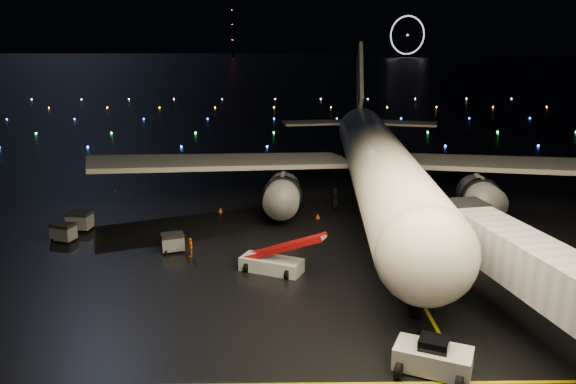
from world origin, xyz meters
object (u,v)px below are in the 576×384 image
(airliner, at_px, (376,126))
(baggage_cart_2, at_px, (63,232))
(baggage_cart_1, at_px, (83,219))
(pushback_tug, at_px, (433,355))
(belt_loader, at_px, (271,251))
(baggage_cart_0, at_px, (173,243))
(baggage_cart_3, at_px, (80,221))
(crew_c, at_px, (190,247))

(airliner, height_order, baggage_cart_2, airliner)
(baggage_cart_1, xyz_separation_m, baggage_cart_2, (-0.41, -4.23, 0.02))
(airliner, xyz_separation_m, pushback_tug, (-2.21, -34.08, -8.04))
(belt_loader, xyz_separation_m, baggage_cart_2, (-19.55, 7.50, -0.93))
(pushback_tug, bearing_deg, baggage_cart_2, 166.87)
(pushback_tug, height_order, baggage_cart_2, pushback_tug)
(baggage_cart_0, bearing_deg, baggage_cart_2, 146.25)
(belt_loader, relative_size, baggage_cart_3, 3.31)
(airliner, height_order, pushback_tug, airliner)
(baggage_cart_0, relative_size, baggage_cart_2, 0.97)
(baggage_cart_2, bearing_deg, belt_loader, -3.60)
(airliner, height_order, baggage_cart_0, airliner)
(belt_loader, distance_m, baggage_cart_3, 21.92)
(crew_c, height_order, baggage_cart_2, baggage_cart_2)
(belt_loader, xyz_separation_m, baggage_cart_0, (-8.85, 4.60, -0.95))
(baggage_cart_3, bearing_deg, baggage_cart_2, -90.31)
(pushback_tug, distance_m, baggage_cart_3, 37.96)
(belt_loader, height_order, baggage_cart_3, belt_loader)
(crew_c, height_order, baggage_cart_3, baggage_cart_3)
(airliner, relative_size, crew_c, 37.50)
(baggage_cart_1, height_order, baggage_cart_3, baggage_cart_3)
(baggage_cart_2, distance_m, baggage_cart_3, 3.21)
(baggage_cart_0, distance_m, baggage_cart_2, 11.09)
(baggage_cart_1, relative_size, baggage_cart_2, 0.98)
(airliner, distance_m, baggage_cart_1, 32.68)
(airliner, bearing_deg, baggage_cart_3, -160.15)
(crew_c, distance_m, baggage_cart_3, 14.07)
(baggage_cart_2, bearing_deg, crew_c, -0.70)
(baggage_cart_3, bearing_deg, baggage_cart_0, -23.36)
(airliner, bearing_deg, belt_loader, -116.79)
(baggage_cart_1, xyz_separation_m, baggage_cart_3, (0.01, -1.04, 0.10))
(belt_loader, relative_size, crew_c, 4.33)
(pushback_tug, xyz_separation_m, baggage_cart_3, (-28.42, 25.17, -0.06))
(baggage_cart_1, distance_m, baggage_cart_2, 4.25)
(crew_c, bearing_deg, pushback_tug, 33.21)
(airliner, xyz_separation_m, baggage_cart_0, (-20.35, -14.99, -8.21))
(baggage_cart_2, bearing_deg, baggage_cart_3, 99.81)
(baggage_cart_3, bearing_deg, crew_c, -23.79)
(belt_loader, bearing_deg, baggage_cart_0, 176.37)
(baggage_cart_0, bearing_deg, baggage_cart_3, 130.80)
(airliner, xyz_separation_m, baggage_cart_1, (-30.64, -7.86, -8.20))
(belt_loader, height_order, baggage_cart_2, belt_loader)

